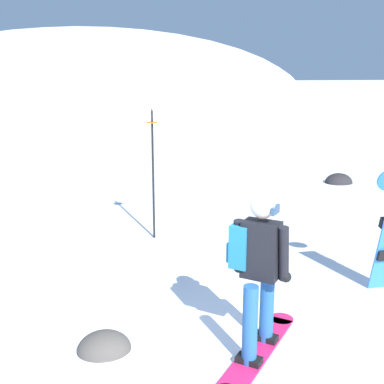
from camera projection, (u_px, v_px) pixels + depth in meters
name	position (u px, v px, depth m)	size (l,w,h in m)	color
ground_plane	(256.00, 374.00, 4.74)	(300.00, 300.00, 0.00)	white
ridge_peak_main	(94.00, 105.00, 42.34)	(36.62, 32.96, 12.68)	white
snowboarder_main	(257.00, 270.00, 4.89)	(1.28, 1.48, 1.71)	#D11E5B
piste_marker_near	(153.00, 166.00, 8.31)	(0.20, 0.20, 2.28)	black
rock_mid	(104.00, 350.00, 5.15)	(0.57, 0.48, 0.40)	#4C4742
rock_small	(339.00, 183.00, 12.85)	(0.73, 0.62, 0.51)	#282628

